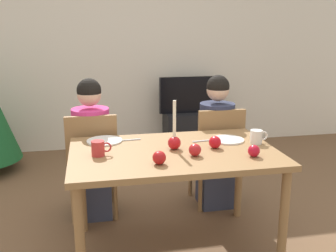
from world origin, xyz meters
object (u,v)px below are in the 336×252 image
person_right_child (216,144)px  tv (190,95)px  chair_left (93,159)px  mug_left (99,148)px  plate_right (228,140)px  candle_centerpiece (174,140)px  tv_stand (189,130)px  plate_left (104,141)px  apple_far_edge (195,150)px  person_left_child (92,151)px  mug_right (257,137)px  apple_by_left_plate (215,142)px  apple_near_candle (254,151)px  chair_right (217,151)px  apple_by_right_mug (159,158)px  dining_table (174,162)px

person_right_child → tv: bearing=83.5°
chair_left → mug_left: chair_left is taller
chair_left → plate_right: size_ratio=3.73×
candle_centerpiece → plate_right: bearing=16.2°
tv_stand → plate_left: bearing=-120.1°
mug_left → tv_stand: bearing=62.4°
plate_left → apple_far_edge: bearing=-37.9°
person_left_child → person_right_child: same height
person_right_child → mug_right: bearing=-80.6°
candle_centerpiece → mug_right: bearing=1.5°
person_left_child → plate_right: (0.99, -0.49, 0.19)m
person_left_child → apple_far_edge: bearing=-49.9°
person_right_child → apple_by_left_plate: bearing=-109.4°
person_right_child → apple_near_candle: person_right_child is taller
mug_right → apple_by_left_plate: (-0.33, -0.05, -0.01)m
apple_near_candle → mug_right: bearing=62.9°
tv_stand → apple_far_edge: apple_far_edge is taller
chair_left → person_right_child: bearing=1.7°
chair_left → apple_far_edge: chair_left is taller
tv_stand → apple_near_candle: apple_near_candle is taller
person_right_child → tv_stand: bearing=83.5°
chair_right → apple_far_edge: (-0.41, -0.75, 0.28)m
chair_right → plate_right: bearing=-99.7°
apple_near_candle → person_left_child: bearing=139.8°
apple_far_edge → tv_stand: bearing=76.3°
tv → plate_right: tv is taller
mug_right → apple_far_edge: size_ratio=1.61×
mug_left → apple_near_candle: (0.98, -0.22, -0.01)m
candle_centerpiece → apple_by_left_plate: candle_centerpiece is taller
tv → mug_right: 2.27m
candle_centerpiece → mug_right: candle_centerpiece is taller
candle_centerpiece → plate_left: candle_centerpiece is taller
plate_right → apple_by_left_plate: apple_by_left_plate is taller
tv_stand → apple_by_right_mug: 2.75m
dining_table → tv: size_ratio=1.77×
chair_left → apple_by_left_plate: (0.84, -0.62, 0.28)m
plate_right → chair_right: bearing=80.3°
chair_right → apple_far_edge: bearing=-118.6°
plate_left → apple_by_right_mug: apple_by_right_mug is taller
chair_left → apple_by_left_plate: size_ratio=10.45×
chair_left → apple_by_left_plate: bearing=-36.4°
chair_left → person_left_child: 0.07m
person_right_child → apple_by_left_plate: person_right_child is taller
tv_stand → candle_centerpiece: bearing=-107.0°
mug_left → mug_right: bearing=2.7°
chair_right → candle_centerpiece: size_ratio=2.64×
plate_right → apple_by_left_plate: bearing=-133.8°
person_right_child → candle_centerpiece: 0.84m
dining_table → chair_left: size_ratio=1.56×
tv → mug_left: size_ratio=6.00×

